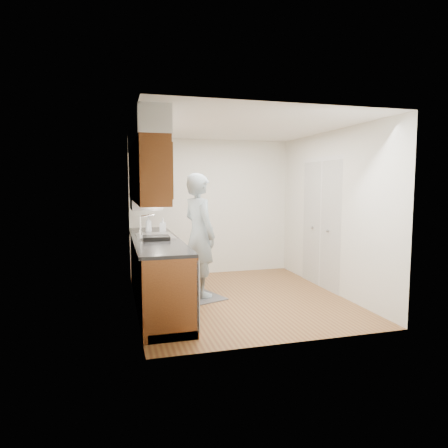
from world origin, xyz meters
name	(u,v)px	position (x,y,z in m)	size (l,w,h in m)	color
floor	(239,298)	(0.00, 0.00, 0.00)	(3.50, 3.50, 0.00)	olive
ceiling	(240,126)	(0.00, 0.00, 2.50)	(3.50, 3.50, 0.00)	white
wall_left	(134,216)	(-1.50, 0.00, 1.25)	(0.02, 3.50, 2.50)	silver
wall_right	(331,212)	(1.50, 0.00, 1.25)	(0.02, 3.50, 2.50)	silver
wall_back	(211,207)	(0.00, 1.75, 1.25)	(3.00, 0.02, 2.50)	silver
counter	(157,270)	(-1.20, 0.00, 0.49)	(0.64, 2.80, 1.30)	brown
upper_cabinets	(145,165)	(-1.33, 0.05, 1.95)	(0.47, 2.80, 1.21)	brown
closet_door	(321,225)	(1.49, 0.30, 1.02)	(0.02, 1.22, 2.05)	silver
floor_mat	(200,295)	(-0.54, 0.25, 0.01)	(0.49, 0.83, 0.02)	#5E5E60
person	(199,227)	(-0.54, 0.25, 1.05)	(0.73, 0.49, 2.07)	#879AA5
soap_bottle_a	(149,224)	(-1.25, 0.67, 1.07)	(0.10, 0.10, 0.26)	silver
soap_bottle_b	(163,225)	(-1.03, 0.69, 1.05)	(0.10, 0.10, 0.22)	silver
steel_can	(164,228)	(-1.01, 0.77, 0.99)	(0.06, 0.06, 0.11)	#A5A5AA
dish_rack	(156,238)	(-1.22, -0.19, 0.97)	(0.35, 0.29, 0.05)	black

